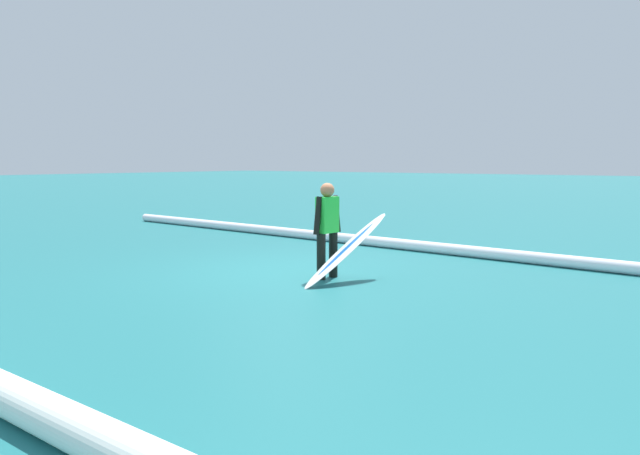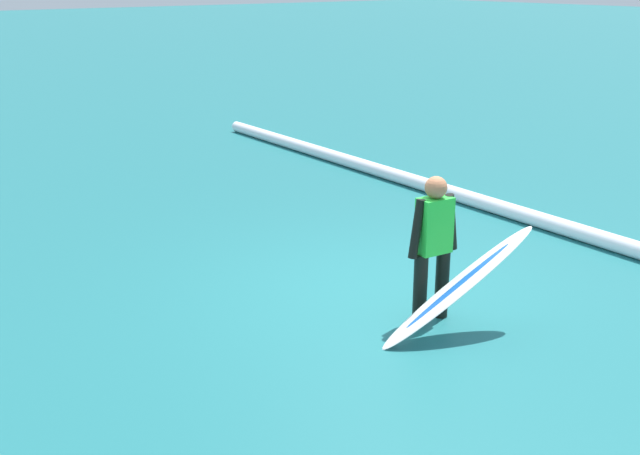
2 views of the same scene
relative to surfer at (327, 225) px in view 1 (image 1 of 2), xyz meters
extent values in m
plane|color=#1E6B6F|center=(0.88, -0.15, -0.84)|extent=(143.68, 143.68, 0.00)
cylinder|color=black|center=(-0.01, -0.14, -0.48)|extent=(0.14, 0.14, 0.72)
cylinder|color=black|center=(0.01, 0.14, -0.48)|extent=(0.14, 0.14, 0.72)
cube|color=#2DD83F|center=(0.00, 0.00, 0.16)|extent=(0.23, 0.36, 0.56)
sphere|color=#C3754E|center=(0.00, 0.00, 0.55)|extent=(0.22, 0.22, 0.22)
cylinder|color=black|center=(-0.02, -0.21, 0.16)|extent=(0.09, 0.18, 0.59)
cylinder|color=black|center=(0.02, 0.21, 0.16)|extent=(0.09, 0.17, 0.59)
ellipsoid|color=white|center=(-0.40, 0.04, -0.34)|extent=(0.66, 1.66, 1.04)
ellipsoid|color=blue|center=(-0.40, 0.04, -0.34)|extent=(0.41, 1.31, 0.84)
cylinder|color=white|center=(-0.70, -3.27, -0.73)|extent=(20.59, 0.70, 0.22)
camera|label=1|loc=(-5.29, 7.10, 0.99)|focal=32.14mm
camera|label=2|loc=(-5.01, 5.18, 2.51)|focal=43.13mm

